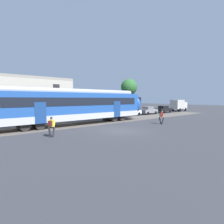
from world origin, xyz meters
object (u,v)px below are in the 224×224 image
(pedestrian_yellow, at_px, (51,125))
(parked_car_grey, at_px, (149,110))
(parked_car_black, at_px, (164,109))
(pedestrian_red, at_px, (161,116))
(box_truck, at_px, (179,105))
(parked_car_white, at_px, (131,111))

(pedestrian_yellow, distance_m, parked_car_grey, 24.41)
(pedestrian_yellow, bearing_deg, parked_car_black, 17.14)
(parked_car_black, bearing_deg, pedestrian_yellow, -162.86)
(parked_car_grey, bearing_deg, pedestrian_red, -134.83)
(pedestrian_yellow, distance_m, parked_car_black, 29.89)
(parked_car_grey, xyz_separation_m, parked_car_black, (5.68, 0.33, 0.00))
(pedestrian_yellow, height_order, pedestrian_red, same)
(box_truck, bearing_deg, pedestrian_yellow, -165.54)
(pedestrian_yellow, relative_size, parked_car_black, 0.41)
(pedestrian_yellow, xyz_separation_m, parked_car_black, (28.57, 8.81, -0.21))
(pedestrian_yellow, bearing_deg, pedestrian_red, -5.75)
(parked_car_white, relative_size, parked_car_black, 1.00)
(box_truck, bearing_deg, pedestrian_red, -154.88)
(pedestrian_yellow, distance_m, pedestrian_red, 13.21)
(parked_car_grey, relative_size, parked_car_black, 0.99)
(pedestrian_red, relative_size, box_truck, 0.31)
(parked_car_white, distance_m, parked_car_black, 10.58)
(parked_car_grey, relative_size, box_truck, 0.75)
(parked_car_white, height_order, box_truck, box_truck)
(parked_car_white, relative_size, box_truck, 0.77)
(parked_car_black, bearing_deg, parked_car_white, -178.52)
(pedestrian_red, xyz_separation_m, box_truck, (22.33, 10.47, 0.58))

